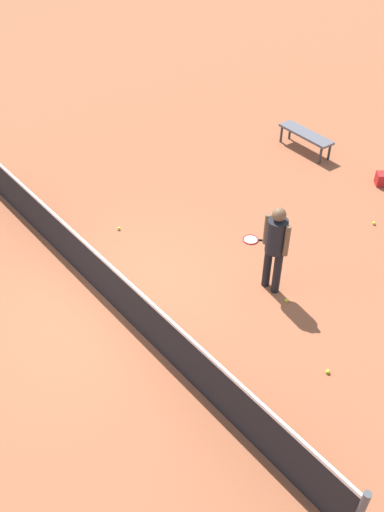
# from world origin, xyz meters

# --- Properties ---
(ground_plane) EXTENTS (40.00, 40.00, 0.00)m
(ground_plane) POSITION_xyz_m (0.00, 0.00, 0.00)
(ground_plane) COLOR #9E5638
(court_net) EXTENTS (10.09, 0.09, 1.07)m
(court_net) POSITION_xyz_m (0.00, 0.00, 0.50)
(court_net) COLOR #4C4C51
(court_net) RESTS_ON ground_plane
(player_near_side) EXTENTS (0.52, 0.36, 1.70)m
(player_near_side) POSITION_xyz_m (-1.46, -2.38, 1.01)
(player_near_side) COLOR black
(player_near_side) RESTS_ON ground_plane
(tennis_racket_near_player) EXTENTS (0.54, 0.53, 0.03)m
(tennis_racket_near_player) POSITION_xyz_m (-0.28, -3.10, 0.01)
(tennis_racket_near_player) COLOR red
(tennis_racket_near_player) RESTS_ON ground_plane
(tennis_ball_near_player) EXTENTS (0.07, 0.07, 0.07)m
(tennis_ball_near_player) POSITION_xyz_m (-1.51, -5.38, 0.03)
(tennis_ball_near_player) COLOR #C6E033
(tennis_ball_near_player) RESTS_ON ground_plane
(tennis_ball_by_net) EXTENTS (0.07, 0.07, 0.07)m
(tennis_ball_by_net) POSITION_xyz_m (1.68, -1.27, 0.03)
(tennis_ball_by_net) COLOR #C6E033
(tennis_ball_by_net) RESTS_ON ground_plane
(tennis_ball_midcourt) EXTENTS (0.07, 0.07, 0.07)m
(tennis_ball_midcourt) POSITION_xyz_m (-1.89, -2.34, 0.03)
(tennis_ball_midcourt) COLOR #C6E033
(tennis_ball_midcourt) RESTS_ON ground_plane
(tennis_ball_stray_left) EXTENTS (0.07, 0.07, 0.07)m
(tennis_ball_stray_left) POSITION_xyz_m (-3.32, -1.69, 0.03)
(tennis_ball_stray_left) COLOR #C6E033
(tennis_ball_stray_left) RESTS_ON ground_plane
(courtside_bench) EXTENTS (1.52, 0.49, 0.48)m
(courtside_bench) POSITION_xyz_m (1.47, -6.64, 0.42)
(courtside_bench) COLOR #595960
(courtside_bench) RESTS_ON ground_plane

